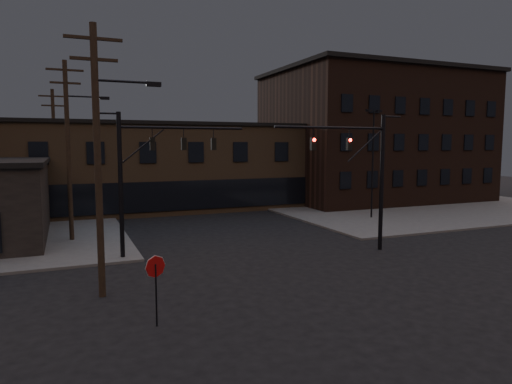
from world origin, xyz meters
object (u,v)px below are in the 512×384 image
Objects in this scene: stop_sign at (156,274)px; parked_car_lot_b at (389,195)px; traffic_signal_near at (366,168)px; traffic_signal_far at (144,168)px; parked_car_lot_a at (343,202)px; car_crossing at (207,201)px.

parked_car_lot_b is at bearing 39.60° from stop_sign.
parked_car_lot_b is (16.59, 18.28, -4.14)m from traffic_signal_near.
parked_car_lot_a is (20.21, 11.06, -4.18)m from traffic_signal_far.
parked_car_lot_a is at bearing 44.40° from stop_sign.
traffic_signal_near is at bearing 25.90° from stop_sign.
parked_car_lot_b is 0.99× the size of car_crossing.
traffic_signal_near reaches higher than parked_car_lot_a.
stop_sign reaches higher than car_crossing.
stop_sign is 29.10m from car_crossing.
stop_sign is at bearing 126.29° from parked_car_lot_a.
parked_car_lot_a is at bearing 60.81° from traffic_signal_near.
parked_car_lot_a is at bearing 100.17° from parked_car_lot_b.
traffic_signal_far is 23.41m from parked_car_lot_a.
parked_car_lot_a reaches higher than parked_car_lot_b.
traffic_signal_near reaches higher than stop_sign.
car_crossing is (-11.50, 6.27, -0.10)m from parked_car_lot_a.
traffic_signal_far reaches higher than parked_car_lot_b.
parked_car_lot_a is 0.90× the size of car_crossing.
car_crossing is at bearing 53.30° from parked_car_lot_a.
stop_sign is 30.10m from parked_car_lot_a.
traffic_signal_far reaches higher than car_crossing.
car_crossing is (-19.95, 2.54, -0.06)m from parked_car_lot_b.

